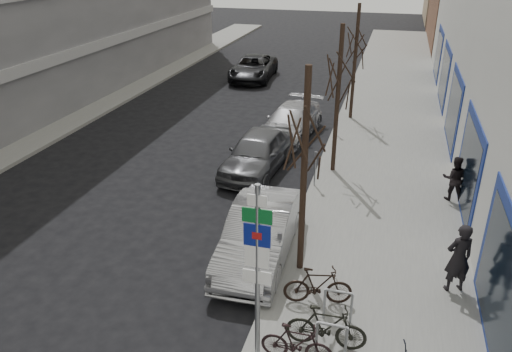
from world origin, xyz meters
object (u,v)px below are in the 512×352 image
Objects in this scene: bike_far_inner at (318,285)px; lane_car at (253,68)px; bike_near_right at (297,343)px; parked_car_front at (260,233)px; meter_back at (336,117)px; tree_far at (357,35)px; pedestrian_near at (459,258)px; tree_near at (306,125)px; parked_car_back at (291,122)px; pedestrian_far at (454,178)px; tree_mid at (340,65)px; meter_front at (279,250)px; bike_rack at (331,336)px; parked_car_mid at (257,152)px; highway_sign_pole at (257,269)px; bike_mid_inner at (326,327)px; meter_mid at (315,165)px.

bike_far_inner is 22.26m from lane_car.
parked_car_front is (-1.75, 3.60, 0.16)m from bike_near_right.
meter_back reaches higher than bike_far_inner.
pedestrian_near is (3.82, -12.90, -3.03)m from tree_far.
tree_near reaches higher than bike_near_right.
parked_car_back is at bearing -165.23° from meter_back.
pedestrian_far is (6.49, -4.82, 0.23)m from parked_car_back.
tree_mid is 8.57m from bike_far_inner.
tree_mid reaches higher than meter_back.
tree_far reaches higher than pedestrian_near.
tree_mid is 1.00× the size of tree_far.
meter_back reaches higher than bike_near_right.
meter_front is 7.28m from pedestrian_far.
tree_mid is 15.20m from lane_car.
meter_front is at bearing 50.42° from pedestrian_far.
bike_rack is 0.73m from bike_near_right.
pedestrian_far is at bearing -1.48° from parked_car_mid.
highway_sign_pole is at bearing -156.41° from bike_rack.
parked_car_mid is at bearing 20.88° from bike_mid_inner.
bike_far_inner reaches higher than bike_rack.
bike_far_inner is at bearing 0.89° from pedestrian_near.
bike_mid_inner reaches higher than bike_rack.
meter_back is at bearing 97.02° from bike_rack.
tree_mid and tree_far have the same top height.
meter_mid is at bearing -106.70° from tree_mid.
parked_car_back is 10.64m from lane_car.
bike_near_right is at bearing -86.76° from tree_mid.
tree_mid is at bearing 3.43° from bike_near_right.
lane_car is at bearing 117.49° from tree_mid.
highway_sign_pole is at bearing 146.04° from bike_far_inner.
tree_far is 10.12m from lane_car.
highway_sign_pole is 0.92× the size of parked_car_mid.
tree_far reaches higher than bike_mid_inner.
bike_far_inner is at bearing 108.50° from bike_rack.
bike_far_inner is (0.12, 1.92, 0.04)m from bike_near_right.
tree_mid reaches higher than parked_car_mid.
meter_mid is 5.50m from meter_back.
tree_far is 13.79m from pedestrian_near.
bike_rack is 13.38m from parked_car_back.
tree_far reaches higher than parked_car_mid.
parked_car_back is at bearing -81.14° from pedestrian_near.
bike_rack is 1.23× the size of pedestrian_near.
lane_car is 2.85× the size of pedestrian_near.
bike_rack is at bearing 23.59° from highway_sign_pole.
pedestrian_far is at bearing -40.51° from bike_far_inner.
bike_mid_inner is (1.26, 0.84, -1.79)m from highway_sign_pole.
meter_front is at bearing 20.30° from bike_near_right.
parked_car_front is at bearing -95.43° from tree_far.
bike_mid_inner is at bearing -83.41° from tree_mid.
parked_car_front is (-1.20, -12.63, -3.34)m from tree_far.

